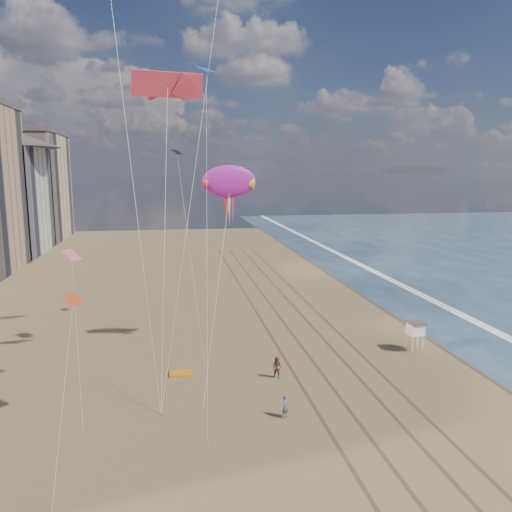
{
  "coord_description": "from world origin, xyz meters",
  "views": [
    {
      "loc": [
        -11.25,
        -18.74,
        17.31
      ],
      "look_at": [
        -3.63,
        26.0,
        9.5
      ],
      "focal_mm": 35.0,
      "sensor_mm": 36.0,
      "label": 1
    }
  ],
  "objects": [
    {
      "name": "kite_flyer_a",
      "position": [
        -3.68,
        13.36,
        0.85
      ],
      "size": [
        0.74,
        0.7,
        1.7
      ],
      "primitive_type": "imported",
      "rotation": [
        0.0,
        0.0,
        0.67
      ],
      "color": "slate",
      "rests_on": "ground"
    },
    {
      "name": "kite_flyer_b",
      "position": [
        -2.84,
        20.08,
        0.96
      ],
      "size": [
        1.18,
        1.12,
        1.91
      ],
      "primitive_type": "imported",
      "rotation": [
        0.0,
        0.0,
        -0.6
      ],
      "color": "brown",
      "rests_on": "ground"
    },
    {
      "name": "small_kites",
      "position": [
        -13.19,
        22.65,
        17.29
      ],
      "size": [
        12.47,
        22.43,
        16.81
      ],
      "color": "#262FCE",
      "rests_on": "ground"
    },
    {
      "name": "lifeguard_stand",
      "position": [
        11.67,
        24.14,
        2.26
      ],
      "size": [
        1.62,
        1.62,
        2.93
      ],
      "color": "white",
      "rests_on": "ground"
    },
    {
      "name": "foam",
      "position": [
        23.2,
        40.0,
        0.0
      ],
      "size": [
        260.0,
        260.0,
        0.0
      ],
      "primitive_type": "plane",
      "color": "white",
      "rests_on": "ground"
    },
    {
      "name": "tracks",
      "position": [
        2.55,
        30.0,
        0.01
      ],
      "size": [
        7.68,
        120.0,
        0.01
      ],
      "color": "brown",
      "rests_on": "ground"
    },
    {
      "name": "show_kite",
      "position": [
        -5.93,
        27.25,
        16.27
      ],
      "size": [
        4.73,
        6.23,
        19.76
      ],
      "color": "#AA1A98",
      "rests_on": "ground"
    },
    {
      "name": "grounded_kite",
      "position": [
        -10.81,
        22.2,
        0.11
      ],
      "size": [
        1.98,
        1.31,
        0.22
      ],
      "primitive_type": "cube",
      "rotation": [
        0.0,
        0.0,
        -0.04
      ],
      "color": "orange",
      "rests_on": "ground"
    },
    {
      "name": "wet_sand",
      "position": [
        19.0,
        40.0,
        0.0
      ],
      "size": [
        260.0,
        260.0,
        0.0
      ],
      "primitive_type": "plane",
      "color": "#42301E",
      "rests_on": "ground"
    }
  ]
}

